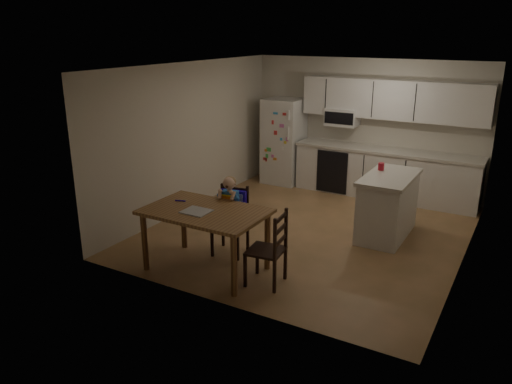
{
  "coord_description": "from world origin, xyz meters",
  "views": [
    {
      "loc": [
        2.87,
        -6.69,
        3.0
      ],
      "look_at": [
        -0.23,
        -1.27,
        0.96
      ],
      "focal_mm": 35.0,
      "sensor_mm": 36.0,
      "label": 1
    }
  ],
  "objects_px": {
    "chair_side": "(273,244)",
    "chair_booster": "(231,207)",
    "red_cup": "(381,166)",
    "dining_table": "(205,218)",
    "refrigerator": "(284,141)",
    "kitchen_island": "(388,206)"
  },
  "relations": [
    {
      "from": "refrigerator",
      "to": "chair_side",
      "type": "xyz_separation_m",
      "value": [
        1.86,
        -3.96,
        -0.31
      ]
    },
    {
      "from": "chair_booster",
      "to": "chair_side",
      "type": "distance_m",
      "value": 1.11
    },
    {
      "from": "refrigerator",
      "to": "red_cup",
      "type": "xyz_separation_m",
      "value": [
        2.43,
        -1.52,
        0.16
      ]
    },
    {
      "from": "refrigerator",
      "to": "red_cup",
      "type": "height_order",
      "value": "refrigerator"
    },
    {
      "from": "red_cup",
      "to": "dining_table",
      "type": "relative_size",
      "value": 0.07
    },
    {
      "from": "dining_table",
      "to": "chair_booster",
      "type": "distance_m",
      "value": 0.62
    },
    {
      "from": "dining_table",
      "to": "chair_side",
      "type": "bearing_deg",
      "value": 3.72
    },
    {
      "from": "dining_table",
      "to": "red_cup",
      "type": "bearing_deg",
      "value": 58.87
    },
    {
      "from": "chair_booster",
      "to": "red_cup",
      "type": "bearing_deg",
      "value": 41.35
    },
    {
      "from": "chair_booster",
      "to": "chair_side",
      "type": "height_order",
      "value": "chair_booster"
    },
    {
      "from": "chair_side",
      "to": "chair_booster",
      "type": "bearing_deg",
      "value": -127.09
    },
    {
      "from": "refrigerator",
      "to": "kitchen_island",
      "type": "bearing_deg",
      "value": -33.44
    },
    {
      "from": "dining_table",
      "to": "chair_booster",
      "type": "height_order",
      "value": "chair_booster"
    },
    {
      "from": "dining_table",
      "to": "chair_booster",
      "type": "relative_size",
      "value": 1.38
    },
    {
      "from": "kitchen_island",
      "to": "red_cup",
      "type": "relative_size",
      "value": 11.37
    },
    {
      "from": "dining_table",
      "to": "chair_side",
      "type": "xyz_separation_m",
      "value": [
        0.94,
        0.06,
        -0.18
      ]
    },
    {
      "from": "dining_table",
      "to": "kitchen_island",
      "type": "bearing_deg",
      "value": 53.11
    },
    {
      "from": "red_cup",
      "to": "dining_table",
      "type": "xyz_separation_m",
      "value": [
        -1.51,
        -2.5,
        -0.3
      ]
    },
    {
      "from": "kitchen_island",
      "to": "chair_side",
      "type": "xyz_separation_m",
      "value": [
        -0.77,
        -2.22,
        0.06
      ]
    },
    {
      "from": "dining_table",
      "to": "chair_side",
      "type": "height_order",
      "value": "chair_side"
    },
    {
      "from": "red_cup",
      "to": "chair_side",
      "type": "relative_size",
      "value": 0.12
    },
    {
      "from": "chair_booster",
      "to": "refrigerator",
      "type": "bearing_deg",
      "value": 95.19
    }
  ]
}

